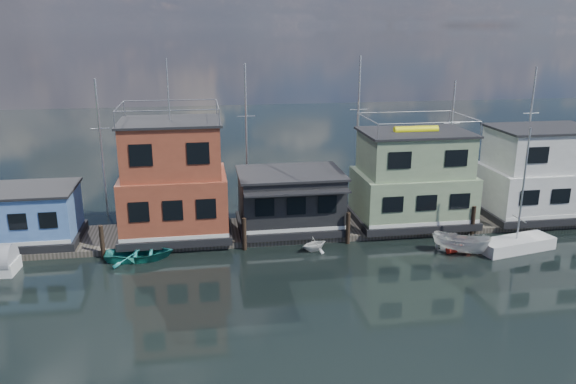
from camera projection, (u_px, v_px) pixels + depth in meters
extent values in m
plane|color=black|center=(337.00, 312.00, 28.97)|extent=(160.00, 160.00, 0.00)
cube|color=#595147|center=(297.00, 229.00, 40.27)|extent=(48.00, 5.00, 0.40)
cube|color=black|center=(32.00, 237.00, 37.43)|extent=(6.40, 4.90, 0.50)
cube|color=#5681C9|center=(28.00, 212.00, 36.94)|extent=(6.00, 4.50, 3.00)
cube|color=black|center=(25.00, 189.00, 36.49)|extent=(6.30, 4.80, 0.16)
cube|color=black|center=(176.00, 230.00, 38.86)|extent=(7.40, 5.90, 0.50)
cube|color=#97412B|center=(175.00, 200.00, 38.26)|extent=(7.00, 5.50, 3.74)
cube|color=#97412B|center=(172.00, 149.00, 37.23)|extent=(6.30, 4.95, 3.46)
cube|color=black|center=(170.00, 122.00, 36.72)|extent=(6.65, 5.23, 0.16)
cylinder|color=silver|center=(168.00, 90.00, 36.13)|extent=(0.08, 0.08, 4.00)
cube|color=black|center=(290.00, 223.00, 40.07)|extent=(7.40, 5.40, 0.50)
cube|color=black|center=(290.00, 197.00, 39.51)|extent=(7.00, 5.00, 3.40)
cube|color=black|center=(290.00, 173.00, 39.01)|extent=(7.30, 5.30, 0.16)
cube|color=black|center=(297.00, 192.00, 36.52)|extent=(7.00, 1.20, 0.12)
cube|color=black|center=(410.00, 217.00, 41.42)|extent=(8.40, 5.90, 0.50)
cube|color=gray|center=(412.00, 193.00, 40.91)|extent=(8.00, 5.50, 3.12)
cube|color=gray|center=(414.00, 153.00, 40.05)|extent=(7.20, 4.95, 2.88)
cube|color=black|center=(416.00, 132.00, 39.62)|extent=(7.60, 5.23, 0.16)
cylinder|color=#FEFF0D|center=(416.00, 130.00, 39.57)|extent=(3.20, 0.56, 0.56)
cube|color=black|center=(535.00, 210.00, 42.93)|extent=(8.40, 5.90, 0.50)
cube|color=silver|center=(538.00, 188.00, 42.41)|extent=(8.00, 5.50, 3.12)
cube|color=silver|center=(543.00, 149.00, 41.56)|extent=(7.20, 4.95, 2.88)
cube|color=black|center=(546.00, 128.00, 41.12)|extent=(7.60, 5.23, 0.16)
cylinder|color=#2D2116|center=(102.00, 242.00, 35.41)|extent=(0.28, 0.28, 2.20)
cylinder|color=#2D2116|center=(244.00, 234.00, 36.76)|extent=(0.28, 0.28, 2.20)
cylinder|color=#2D2116|center=(348.00, 228.00, 37.81)|extent=(0.28, 0.28, 2.20)
cylinder|color=#2D2116|center=(473.00, 221.00, 39.17)|extent=(0.28, 0.28, 2.20)
cylinder|color=silver|center=(102.00, 149.00, 42.41)|extent=(0.16, 0.16, 10.50)
cylinder|color=silver|center=(100.00, 129.00, 41.96)|extent=(1.40, 0.06, 0.06)
cylinder|color=silver|center=(246.00, 138.00, 43.92)|extent=(0.16, 0.16, 11.50)
cylinder|color=silver|center=(246.00, 116.00, 43.43)|extent=(1.40, 0.06, 0.06)
cylinder|color=silver|center=(358.00, 132.00, 45.20)|extent=(0.16, 0.16, 12.00)
cylinder|color=silver|center=(359.00, 109.00, 44.69)|extent=(1.40, 0.06, 0.06)
cylinder|color=silver|center=(450.00, 141.00, 46.69)|extent=(0.16, 0.16, 10.00)
cylinder|color=silver|center=(452.00, 123.00, 46.26)|extent=(1.40, 0.06, 0.06)
cylinder|color=silver|center=(529.00, 133.00, 47.60)|extent=(0.16, 0.16, 11.00)
cylinder|color=silver|center=(531.00, 113.00, 47.13)|extent=(1.40, 0.06, 0.06)
cube|color=silver|center=(516.00, 244.00, 36.90)|extent=(5.41, 2.76, 0.80)
cylinder|color=silver|center=(523.00, 185.00, 35.74)|extent=(0.12, 0.12, 7.34)
cube|color=silver|center=(519.00, 219.00, 36.39)|extent=(0.38, 1.58, 0.05)
imported|color=white|center=(314.00, 244.00, 36.73)|extent=(2.40, 2.27, 0.99)
imported|color=teal|center=(140.00, 253.00, 35.38)|extent=(4.27, 3.07, 0.88)
cylinder|color=red|center=(467.00, 247.00, 36.87)|extent=(3.05, 1.11, 0.44)
imported|color=silver|center=(461.00, 244.00, 36.20)|extent=(3.85, 3.15, 1.42)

